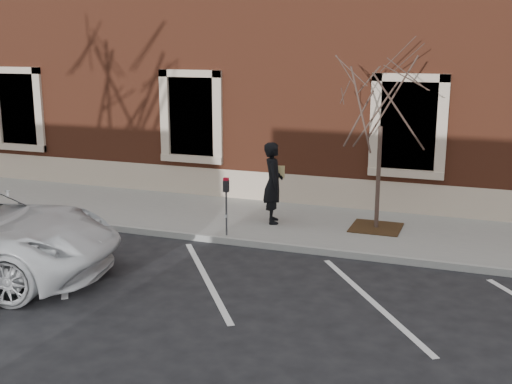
% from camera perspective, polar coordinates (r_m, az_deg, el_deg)
% --- Properties ---
extents(ground, '(120.00, 120.00, 0.00)m').
position_cam_1_polar(ground, '(14.45, -0.82, -4.76)').
color(ground, '#28282B').
rests_on(ground, ground).
extents(sidewalk_near, '(40.00, 3.50, 0.15)m').
position_cam_1_polar(sidewalk_near, '(16.00, 1.42, -2.69)').
color(sidewalk_near, '#9A9790').
rests_on(sidewalk_near, ground).
extents(curb_near, '(40.00, 0.12, 0.15)m').
position_cam_1_polar(curb_near, '(14.38, -0.90, -4.54)').
color(curb_near, '#9E9E99').
rests_on(curb_near, ground).
extents(parking_stripes, '(28.00, 4.40, 0.01)m').
position_cam_1_polar(parking_stripes, '(12.53, -4.45, -7.66)').
color(parking_stripes, silver).
rests_on(parking_stripes, ground).
extents(building_civic, '(40.00, 8.62, 8.00)m').
position_cam_1_polar(building_civic, '(21.15, 6.83, 11.88)').
color(building_civic, brown).
rests_on(building_civic, ground).
extents(man, '(0.71, 0.85, 1.98)m').
position_cam_1_polar(man, '(15.47, 1.53, 0.82)').
color(man, black).
rests_on(man, sidewalk_near).
extents(parking_meter, '(0.12, 0.09, 1.34)m').
position_cam_1_polar(parking_meter, '(14.45, -2.67, -0.32)').
color(parking_meter, '#595B60').
rests_on(parking_meter, sidewalk_near).
extents(tree_grate, '(1.16, 1.16, 0.03)m').
position_cam_1_polar(tree_grate, '(15.48, 10.62, -3.12)').
color(tree_grate, '#452916').
rests_on(tree_grate, sidewalk_near).
extents(sapling, '(2.64, 2.64, 4.40)m').
position_cam_1_polar(sapling, '(14.92, 11.12, 8.24)').
color(sapling, '#4B372E').
rests_on(sapling, sidewalk_near).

